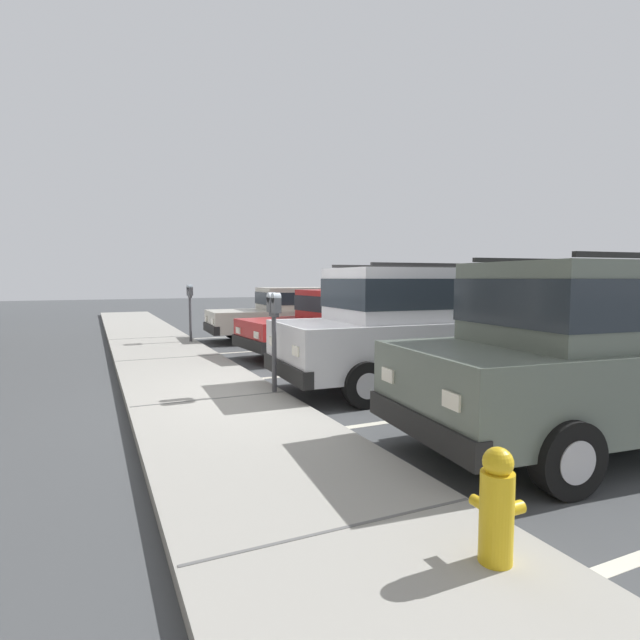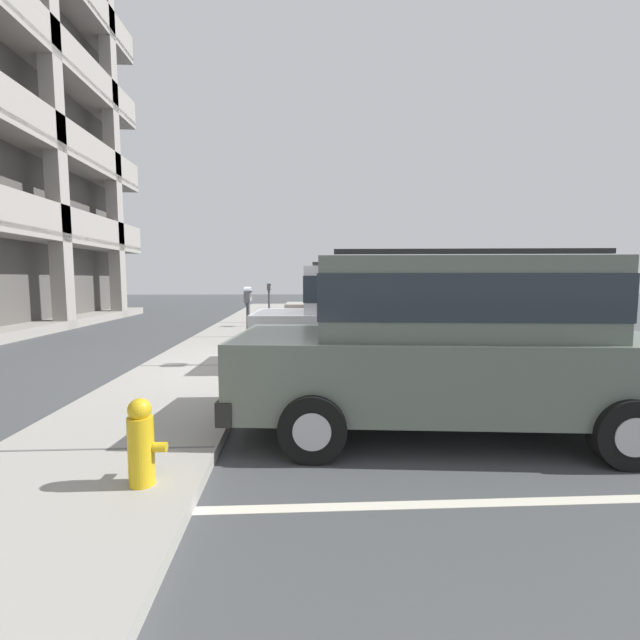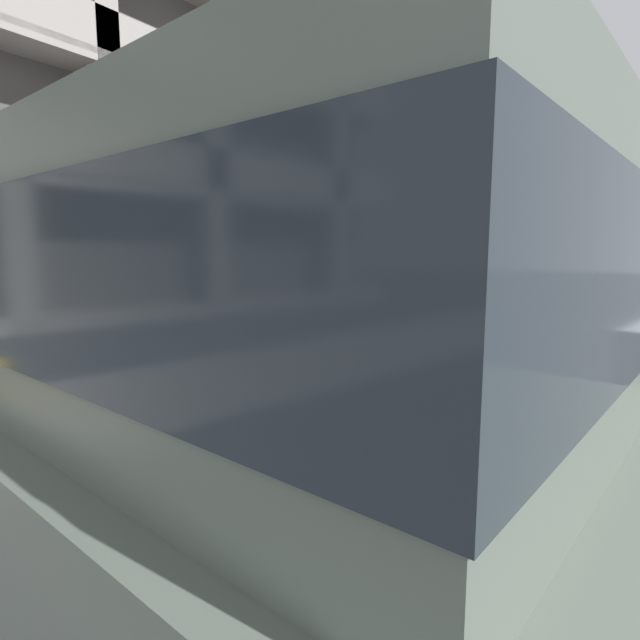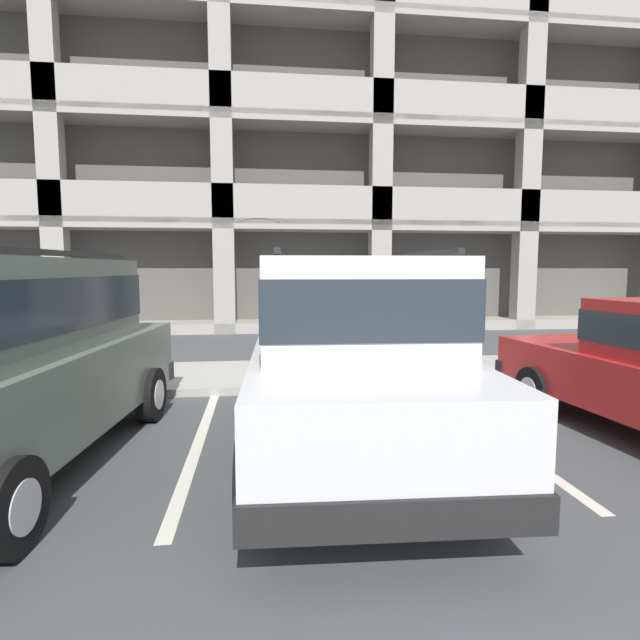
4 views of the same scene
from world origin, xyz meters
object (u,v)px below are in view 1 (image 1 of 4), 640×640
Objects in this scene: blue_coupe at (289,312)px; parking_meter_far at (190,299)px; silver_suv at (420,322)px; dark_hatchback at (340,320)px; parking_meter_near at (274,318)px; fire_hydrant at (497,506)px; red_sedan at (612,345)px.

parking_meter_far is (-0.19, 2.88, 0.43)m from blue_coupe.
silver_suv is 1.07× the size of blue_coupe.
parking_meter_near reaches higher than dark_hatchback.
dark_hatchback is at bearing -39.36° from parking_meter_near.
parking_meter_near reaches higher than blue_coupe.
silver_suv is at bearing 169.51° from dark_hatchback.
silver_suv is 6.94m from blue_coupe.
dark_hatchback is 8.86m from fire_hydrant.
silver_suv and red_sedan have the same top height.
parking_meter_near is 6.59m from parking_meter_far.
dark_hatchback is at bearing 3.77° from red_sedan.
silver_suv is 3.27m from red_sedan.
silver_suv is 7.20m from parking_meter_far.
blue_coupe is at bearing -4.51° from dark_hatchback.
blue_coupe is at bearing 4.50° from red_sedan.
parking_meter_far reaches higher than parking_meter_near.
red_sedan reaches higher than fire_hydrant.
parking_meter_far is at bearing -1.27° from fire_hydrant.
dark_hatchback is 3.02× the size of parking_meter_far.
dark_hatchback reaches higher than fire_hydrant.
red_sedan reaches higher than parking_meter_far.
silver_suv is 3.28× the size of parking_meter_near.
parking_meter_near is 0.97× the size of parking_meter_far.
parking_meter_near is at bearing 135.75° from dark_hatchback.
parking_meter_near is at bearing 159.77° from blue_coupe.
fire_hydrant is at bearing 120.69° from red_sedan.
silver_suv reaches higher than dark_hatchback.
silver_suv is 2.51m from parking_meter_near.
parking_meter_far reaches higher than dark_hatchback.
red_sedan is 10.20m from blue_coupe.
parking_meter_near reaches higher than fire_hydrant.
fire_hydrant is at bearing 151.40° from silver_suv.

